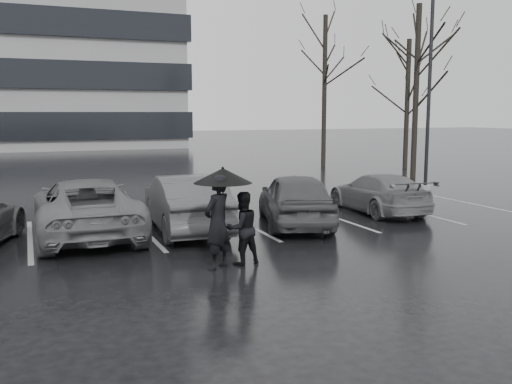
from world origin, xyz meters
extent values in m
plane|color=black|center=(0.00, 0.00, 0.00)|extent=(160.00, 160.00, 0.00)
imported|color=black|center=(1.81, 1.76, 0.74)|extent=(2.93, 4.64, 1.47)
imported|color=#2C2C2E|center=(-1.18, 2.14, 0.75)|extent=(1.86, 4.63, 1.50)
imported|color=#49494B|center=(-3.66, 2.43, 0.73)|extent=(2.47, 5.28, 1.46)
imported|color=#49494B|center=(5.09, 2.65, 0.60)|extent=(1.95, 4.26, 1.21)
imported|color=black|center=(-1.54, -1.62, 0.94)|extent=(0.82, 0.76, 1.88)
imported|color=black|center=(-0.97, -1.49, 0.75)|extent=(0.81, 0.67, 1.50)
cylinder|color=black|center=(-1.35, -1.41, 0.86)|extent=(0.03, 0.03, 1.73)
cone|color=black|center=(-1.35, -1.41, 1.84)|extent=(1.19, 1.19, 0.30)
sphere|color=black|center=(-1.35, -1.41, 1.99)|extent=(0.05, 0.05, 0.05)
cylinder|color=gray|center=(9.82, 6.34, 0.09)|extent=(0.45, 0.45, 0.18)
cylinder|color=black|center=(9.82, 6.34, 4.03)|extent=(0.14, 0.14, 8.07)
cube|color=#98989A|center=(-5.00, 2.50, 0.00)|extent=(0.12, 5.00, 0.00)
cube|color=#98989A|center=(-2.20, 2.50, 0.00)|extent=(0.12, 5.00, 0.00)
cube|color=#98989A|center=(0.60, 2.50, 0.00)|extent=(0.12, 5.00, 0.00)
cube|color=#98989A|center=(3.40, 2.50, 0.00)|extent=(0.12, 5.00, 0.00)
cube|color=#98989A|center=(6.20, 2.50, 0.00)|extent=(0.12, 5.00, 0.00)
cube|color=#98989A|center=(9.00, 2.50, 0.00)|extent=(0.12, 5.00, 0.00)
cylinder|color=black|center=(12.00, 10.00, 4.00)|extent=(0.26, 0.26, 8.00)
cylinder|color=black|center=(14.50, 14.00, 3.50)|extent=(0.26, 0.26, 7.00)
cylinder|color=black|center=(11.00, 17.00, 4.25)|extent=(0.26, 0.26, 8.50)
camera|label=1|loc=(-4.96, -12.15, 3.10)|focal=40.00mm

